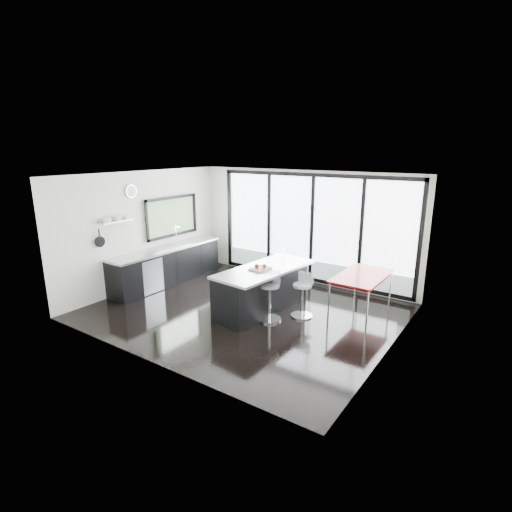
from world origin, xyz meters
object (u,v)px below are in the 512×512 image
Objects in this scene: island at (262,288)px; bar_stool_far at (302,300)px; bar_stool_near at (269,302)px; red_table at (361,294)px.

bar_stool_far is (0.85, 0.17, -0.13)m from island.
bar_stool_near is 1.93m from red_table.
bar_stool_near reaches higher than bar_stool_far.
island is 0.88m from bar_stool_far.
island is 0.54m from bar_stool_near.
island reaches higher than red_table.
red_table reaches higher than bar_stool_far.
bar_stool_far is at bearing 28.56° from bar_stool_near.
island is 2.04m from red_table.
island reaches higher than bar_stool_near.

